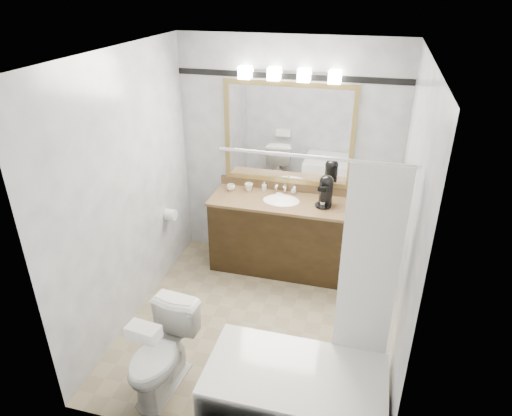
% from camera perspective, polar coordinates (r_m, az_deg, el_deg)
% --- Properties ---
extents(room, '(2.42, 2.62, 2.52)m').
position_cam_1_polar(room, '(3.83, 0.15, -0.05)').
color(room, gray).
rests_on(room, ground).
extents(vanity, '(1.53, 0.58, 0.97)m').
position_cam_1_polar(vanity, '(5.08, 3.07, -3.17)').
color(vanity, black).
rests_on(vanity, ground).
extents(mirror, '(1.40, 0.04, 1.10)m').
position_cam_1_polar(mirror, '(4.89, 4.04, 9.16)').
color(mirror, '#9F8448').
rests_on(mirror, room).
extents(vanity_light_bar, '(1.02, 0.14, 0.12)m').
position_cam_1_polar(vanity_light_bar, '(4.69, 4.16, 16.36)').
color(vanity_light_bar, silver).
rests_on(vanity_light_bar, room).
extents(accent_stripe, '(2.40, 0.01, 0.06)m').
position_cam_1_polar(accent_stripe, '(4.76, 4.30, 16.10)').
color(accent_stripe, black).
rests_on(accent_stripe, room).
extents(bathtub, '(1.30, 0.75, 1.96)m').
position_cam_1_polar(bathtub, '(3.63, 5.32, -21.42)').
color(bathtub, white).
rests_on(bathtub, ground).
extents(tp_roll, '(0.11, 0.12, 0.12)m').
position_cam_1_polar(tp_roll, '(5.00, -10.62, -0.83)').
color(tp_roll, white).
rests_on(tp_roll, room).
extents(toilet, '(0.46, 0.73, 0.70)m').
position_cam_1_polar(toilet, '(3.81, -11.76, -17.47)').
color(toilet, white).
rests_on(toilet, ground).
extents(tissue_box, '(0.25, 0.15, 0.10)m').
position_cam_1_polar(tissue_box, '(3.42, -13.88, -14.83)').
color(tissue_box, white).
rests_on(tissue_box, toilet).
extents(coffee_maker, '(0.17, 0.22, 0.33)m').
position_cam_1_polar(coffee_maker, '(4.78, 8.71, 2.28)').
color(coffee_maker, black).
rests_on(coffee_maker, vanity).
extents(cup_left, '(0.11, 0.11, 0.07)m').
position_cam_1_polar(cup_left, '(5.11, -3.16, 2.58)').
color(cup_left, white).
rests_on(cup_left, vanity).
extents(cup_right, '(0.10, 0.10, 0.08)m').
position_cam_1_polar(cup_right, '(5.10, -0.92, 2.63)').
color(cup_right, white).
rests_on(cup_right, vanity).
extents(soap_bottle_a, '(0.05, 0.05, 0.10)m').
position_cam_1_polar(soap_bottle_a, '(5.10, 1.04, 2.74)').
color(soap_bottle_a, white).
rests_on(soap_bottle_a, vanity).
extents(soap_bottle_b, '(0.08, 0.08, 0.08)m').
position_cam_1_polar(soap_bottle_b, '(5.04, 4.72, 2.23)').
color(soap_bottle_b, white).
rests_on(soap_bottle_b, vanity).
extents(soap_bar, '(0.08, 0.05, 0.02)m').
position_cam_1_polar(soap_bar, '(5.00, 2.95, 1.72)').
color(soap_bar, beige).
rests_on(soap_bar, vanity).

